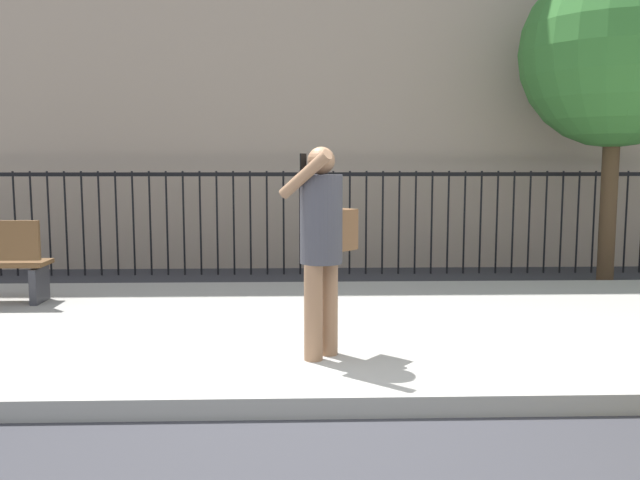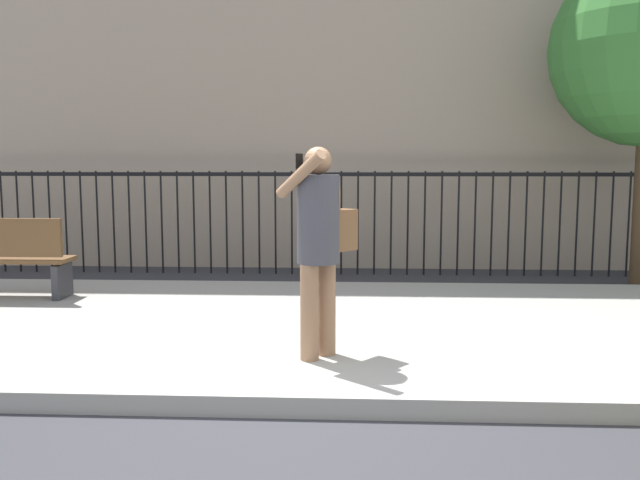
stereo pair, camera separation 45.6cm
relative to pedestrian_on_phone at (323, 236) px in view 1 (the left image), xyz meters
The scene contains 6 objects.
ground_plane 1.50m from the pedestrian_on_phone, 92.84° to the right, with size 60.00×60.00×0.00m, color #333338.
sidewalk 1.62m from the pedestrian_on_phone, 92.26° to the left, with size 28.00×4.40×0.15m, color #9E9B93.
building_facade 8.28m from the pedestrian_on_phone, 90.37° to the left, with size 28.00×4.00×9.21m, color tan.
iron_fence 4.93m from the pedestrian_on_phone, 90.56° to the left, with size 12.03×0.04×1.60m.
pedestrian_on_phone is the anchor object (origin of this frame).
street_tree_near 6.31m from the pedestrian_on_phone, 44.10° to the left, with size 2.66×2.66×4.60m.
Camera 1 is at (-0.15, -4.32, 1.73)m, focal length 37.34 mm.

